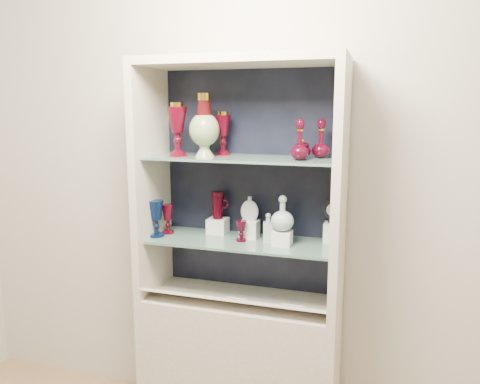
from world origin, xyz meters
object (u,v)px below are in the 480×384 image
(ruby_decanter_a, at_px, (300,137))
(clear_round_decanter, at_px, (282,214))
(cobalt_goblet, at_px, (156,219))
(cameo_medallion, at_px, (333,211))
(ruby_goblet_small, at_px, (241,231))
(ruby_pitcher, at_px, (218,205))
(ruby_decanter_b, at_px, (321,137))
(pedestal_lamp_right, at_px, (223,133))
(clear_square_bottle, at_px, (268,227))
(enamel_urn, at_px, (204,125))
(lidded_bowl, at_px, (302,148))
(pedestal_lamp_left, at_px, (177,130))
(ruby_goblet_tall, at_px, (168,219))
(flat_flask, at_px, (250,208))

(ruby_decanter_a, relative_size, clear_round_decanter, 1.26)
(cobalt_goblet, height_order, cameo_medallion, cameo_medallion)
(ruby_decanter_a, height_order, ruby_goblet_small, ruby_decanter_a)
(ruby_pitcher, height_order, clear_round_decanter, clear_round_decanter)
(clear_round_decanter, bearing_deg, ruby_goblet_small, 178.30)
(ruby_decanter_a, relative_size, ruby_goblet_small, 2.01)
(ruby_decanter_a, relative_size, ruby_decanter_b, 1.06)
(pedestal_lamp_right, xyz_separation_m, ruby_pitcher, (-0.04, 0.02, -0.38))
(clear_square_bottle, xyz_separation_m, cameo_medallion, (0.30, 0.08, 0.09))
(enamel_urn, relative_size, lidded_bowl, 3.19)
(pedestal_lamp_left, height_order, ruby_pitcher, pedestal_lamp_left)
(cobalt_goblet, distance_m, cameo_medallion, 0.90)
(ruby_goblet_tall, height_order, ruby_pitcher, ruby_pitcher)
(ruby_pitcher, bearing_deg, ruby_goblet_tall, -173.09)
(flat_flask, bearing_deg, enamel_urn, -158.78)
(cobalt_goblet, relative_size, clear_square_bottle, 1.29)
(ruby_pitcher, xyz_separation_m, clear_square_bottle, (0.29, -0.08, -0.08))
(ruby_goblet_small, bearing_deg, flat_flask, 73.87)
(cobalt_goblet, xyz_separation_m, ruby_goblet_tall, (0.03, 0.07, -0.02))
(ruby_goblet_tall, height_order, clear_round_decanter, clear_round_decanter)
(flat_flask, bearing_deg, ruby_decanter_a, -26.35)
(pedestal_lamp_right, height_order, ruby_goblet_small, pedestal_lamp_right)
(ruby_goblet_tall, bearing_deg, ruby_pitcher, 17.79)
(pedestal_lamp_left, xyz_separation_m, cobalt_goblet, (-0.13, -0.01, -0.46))
(ruby_decanter_b, xyz_separation_m, cameo_medallion, (0.06, 0.03, -0.36))
(ruby_decanter_b, xyz_separation_m, clear_square_bottle, (-0.24, -0.05, -0.45))
(pedestal_lamp_left, distance_m, lidded_bowl, 0.62)
(ruby_goblet_tall, bearing_deg, ruby_decanter_a, -5.47)
(ruby_decanter_a, height_order, clear_square_bottle, ruby_decanter_a)
(pedestal_lamp_right, height_order, lidded_bowl, pedestal_lamp_right)
(pedestal_lamp_left, xyz_separation_m, flat_flask, (0.34, 0.11, -0.40))
(ruby_goblet_tall, bearing_deg, flat_flask, 6.15)
(pedestal_lamp_left, relative_size, ruby_decanter_a, 1.24)
(ruby_decanter_b, bearing_deg, enamel_urn, -169.90)
(pedestal_lamp_right, xyz_separation_m, flat_flask, (0.14, -0.01, -0.37))
(ruby_decanter_a, height_order, ruby_goblet_tall, ruby_decanter_a)
(flat_flask, bearing_deg, ruby_goblet_small, -109.40)
(cobalt_goblet, xyz_separation_m, clear_round_decanter, (0.65, 0.04, 0.06))
(cobalt_goblet, xyz_separation_m, cameo_medallion, (0.88, 0.15, 0.07))
(ruby_decanter_b, relative_size, cobalt_goblet, 1.05)
(lidded_bowl, distance_m, cobalt_goblet, 0.83)
(enamel_urn, distance_m, clear_round_decanter, 0.57)
(cameo_medallion, bearing_deg, ruby_pitcher, -176.05)
(clear_square_bottle, distance_m, clear_round_decanter, 0.12)
(ruby_decanter_b, distance_m, lidded_bowl, 0.10)
(ruby_decanter_b, bearing_deg, cameo_medallion, 26.29)
(lidded_bowl, bearing_deg, ruby_goblet_tall, -178.27)
(pedestal_lamp_right, height_order, clear_round_decanter, pedestal_lamp_right)
(pedestal_lamp_left, xyz_separation_m, lidded_bowl, (0.60, 0.08, -0.08))
(lidded_bowl, xyz_separation_m, cobalt_goblet, (-0.73, -0.09, -0.37))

